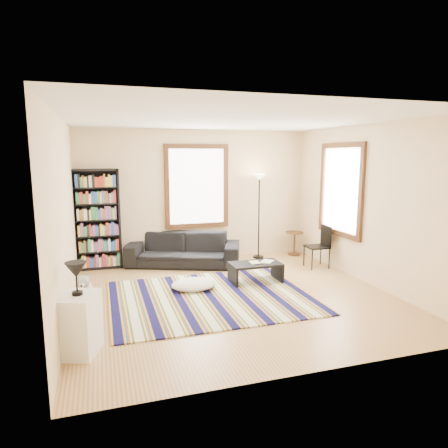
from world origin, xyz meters
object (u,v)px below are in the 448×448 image
object	(u,v)px
sofa	(184,249)
floor_lamp	(259,217)
bookshelf	(97,219)
dog	(86,289)
folding_chair	(317,247)
white_cabinet	(79,324)
floor_cushion	(194,284)
coffee_table	(255,273)
side_table	(294,243)

from	to	relation	value
sofa	floor_lamp	world-z (taller)	floor_lamp
bookshelf	dog	distance (m)	2.18
folding_chair	white_cabinet	bearing A→B (deg)	-149.51
folding_chair	white_cabinet	distance (m)	5.05
floor_cushion	floor_lamp	distance (m)	2.67
sofa	bookshelf	world-z (taller)	bookshelf
coffee_table	dog	size ratio (longest dim) A/B	1.80
side_table	white_cabinet	world-z (taller)	white_cabinet
bookshelf	white_cabinet	world-z (taller)	bookshelf
coffee_table	folding_chair	distance (m)	1.66
sofa	coffee_table	size ratio (longest dim) A/B	2.55
coffee_table	dog	distance (m)	2.89
white_cabinet	sofa	bearing A→B (deg)	79.92
side_table	folding_chair	xyz separation A→B (m)	(-0.05, -1.07, 0.16)
coffee_table	floor_cushion	world-z (taller)	coffee_table
bookshelf	coffee_table	bearing A→B (deg)	-33.94
sofa	dog	size ratio (longest dim) A/B	4.59
coffee_table	side_table	xyz separation A→B (m)	(1.60, 1.62, 0.09)
white_cabinet	floor_cushion	bearing A→B (deg)	64.73
bookshelf	dog	xyz separation A→B (m)	(-0.20, -2.04, -0.75)
floor_cushion	dog	world-z (taller)	dog
bookshelf	floor_lamp	bearing A→B (deg)	-2.86
folding_chair	bookshelf	bearing A→B (deg)	165.81
dog	white_cabinet	bearing A→B (deg)	-81.92
sofa	bookshelf	xyz separation A→B (m)	(-1.68, 0.27, 0.66)
floor_cushion	white_cabinet	world-z (taller)	white_cabinet
folding_chair	floor_lamp	bearing A→B (deg)	129.74
white_cabinet	coffee_table	bearing A→B (deg)	51.68
dog	floor_lamp	bearing A→B (deg)	36.25
sofa	floor_lamp	bearing A→B (deg)	24.54
floor_cushion	white_cabinet	xyz separation A→B (m)	(-1.74, -1.77, 0.26)
coffee_table	dog	world-z (taller)	dog
sofa	floor_lamp	size ratio (longest dim) A/B	1.23
sofa	side_table	xyz separation A→B (m)	(2.60, 0.08, -0.07)
coffee_table	white_cabinet	world-z (taller)	white_cabinet
floor_cushion	side_table	world-z (taller)	side_table
floor_cushion	floor_lamp	world-z (taller)	floor_lamp
floor_cushion	folding_chair	size ratio (longest dim) A/B	0.88
coffee_table	floor_cushion	size ratio (longest dim) A/B	1.19
coffee_table	side_table	size ratio (longest dim) A/B	1.67
side_table	dog	size ratio (longest dim) A/B	1.08
floor_lamp	sofa	bearing A→B (deg)	-176.67
side_table	dog	distance (m)	4.85
bookshelf	floor_cushion	xyz separation A→B (m)	(1.52, -1.87, -0.91)
bookshelf	coffee_table	world-z (taller)	bookshelf
sofa	white_cabinet	bearing A→B (deg)	-98.24
folding_chair	dog	size ratio (longest dim) A/B	1.72
floor_lamp	folding_chair	xyz separation A→B (m)	(0.83, -1.09, -0.50)
coffee_table	folding_chair	bearing A→B (deg)	19.31
dog	sofa	bearing A→B (deg)	52.06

